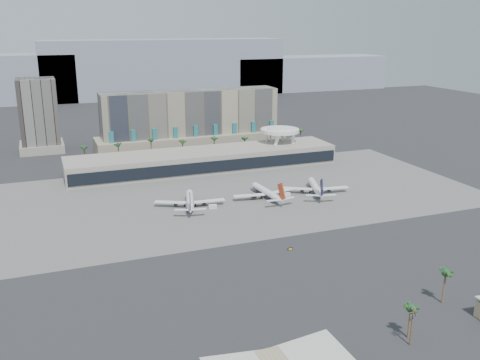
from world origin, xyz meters
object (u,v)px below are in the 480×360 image
object	(u,v)px
airliner_right	(316,188)
service_vehicle_b	(287,194)
airliner_centre	(267,192)
taxiway_sign	(290,249)
service_vehicle_a	(213,207)
airliner_left	(190,201)
utility_pole	(412,323)

from	to	relation	value
airliner_right	service_vehicle_b	xyz separation A→B (m)	(-16.60, 1.36, -2.40)
airliner_centre	taxiway_sign	xyz separation A→B (m)	(-17.98, -65.16, -2.80)
service_vehicle_a	service_vehicle_b	world-z (taller)	service_vehicle_a
airliner_left	service_vehicle_a	size ratio (longest dim) A/B	8.88
service_vehicle_b	taxiway_sign	world-z (taller)	service_vehicle_b
service_vehicle_a	utility_pole	bearing A→B (deg)	-67.12
airliner_right	service_vehicle_a	bearing A→B (deg)	-158.57
utility_pole	airliner_centre	size ratio (longest dim) A/B	0.32
airliner_right	airliner_left	bearing A→B (deg)	-164.19
service_vehicle_a	airliner_left	bearing A→B (deg)	163.71
airliner_left	airliner_right	world-z (taller)	airliner_right
airliner_centre	service_vehicle_b	world-z (taller)	airliner_centre
taxiway_sign	airliner_right	bearing A→B (deg)	51.33
airliner_left	airliner_centre	xyz separation A→B (m)	(41.77, -0.85, 0.07)
airliner_right	taxiway_sign	xyz separation A→B (m)	(-46.06, -63.20, -2.83)
airliner_left	taxiway_sign	size ratio (longest dim) A/B	16.57
airliner_centre	airliner_right	size ratio (longest dim) A/B	1.03
airliner_left	service_vehicle_a	world-z (taller)	airliner_left
airliner_left	taxiway_sign	bearing A→B (deg)	-55.37
airliner_left	airliner_right	xyz separation A→B (m)	(69.84, -2.81, 0.11)
airliner_left	airliner_centre	world-z (taller)	airliner_centre
airliner_left	airliner_right	distance (m)	69.90
utility_pole	service_vehicle_a	xyz separation A→B (m)	(-16.37, 132.69, -6.14)
utility_pole	service_vehicle_a	distance (m)	133.84
taxiway_sign	service_vehicle_b	bearing A→B (deg)	62.88
airliner_centre	airliner_left	bearing A→B (deg)	174.78
airliner_left	service_vehicle_a	bearing A→B (deg)	-17.33
airliner_centre	utility_pole	bearing A→B (deg)	-100.42
utility_pole	airliner_right	size ratio (longest dim) A/B	0.33
service_vehicle_a	service_vehicle_b	size ratio (longest dim) A/B	1.14
airliner_centre	service_vehicle_b	bearing A→B (deg)	-7.06
utility_pole	service_vehicle_a	bearing A→B (deg)	97.03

